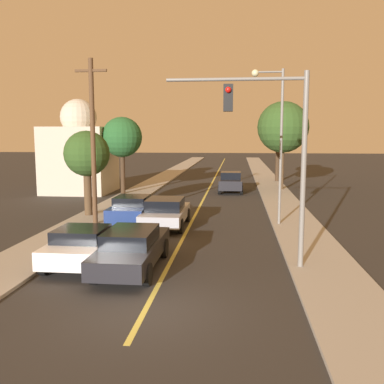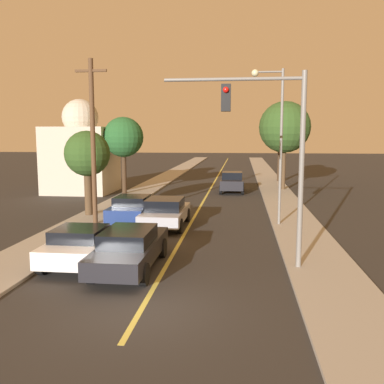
# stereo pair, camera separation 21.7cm
# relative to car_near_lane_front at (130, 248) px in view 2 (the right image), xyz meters

# --- Properties ---
(ground_plane) EXTENTS (200.00, 200.00, 0.00)m
(ground_plane) POSITION_rel_car_near_lane_front_xyz_m (1.18, -3.35, -0.77)
(ground_plane) COLOR #2D2B28
(road_surface) EXTENTS (8.45, 80.00, 0.01)m
(road_surface) POSITION_rel_car_near_lane_front_xyz_m (1.18, 32.65, -0.77)
(road_surface) COLOR #2D2B28
(road_surface) RESTS_ON ground
(sidewalk_left) EXTENTS (2.50, 80.00, 0.12)m
(sidewalk_left) POSITION_rel_car_near_lane_front_xyz_m (-4.29, 32.65, -0.71)
(sidewalk_left) COLOR #9E998E
(sidewalk_left) RESTS_ON ground
(sidewalk_right) EXTENTS (2.50, 80.00, 0.12)m
(sidewalk_right) POSITION_rel_car_near_lane_front_xyz_m (6.66, 32.65, -0.71)
(sidewalk_right) COLOR #9E998E
(sidewalk_right) RESTS_ON ground
(car_near_lane_front) EXTENTS (1.92, 5.07, 1.46)m
(car_near_lane_front) POSITION_rel_car_near_lane_front_xyz_m (0.00, 0.00, 0.00)
(car_near_lane_front) COLOR black
(car_near_lane_front) RESTS_ON ground
(car_near_lane_second) EXTENTS (2.10, 4.59, 1.47)m
(car_near_lane_second) POSITION_rel_car_near_lane_front_xyz_m (-0.00, 7.00, -0.00)
(car_near_lane_second) COLOR #A5A8B2
(car_near_lane_second) RESTS_ON ground
(car_outer_lane_front) EXTENTS (2.04, 3.87, 1.40)m
(car_outer_lane_front) POSITION_rel_car_near_lane_front_xyz_m (-1.86, 0.28, -0.03)
(car_outer_lane_front) COLOR white
(car_outer_lane_front) RESTS_ON ground
(car_outer_lane_second) EXTENTS (1.98, 4.18, 1.48)m
(car_outer_lane_second) POSITION_rel_car_near_lane_front_xyz_m (-1.86, 7.64, -0.00)
(car_outer_lane_second) COLOR navy
(car_outer_lane_second) RESTS_ON ground
(car_far_oncoming) EXTENTS (1.94, 3.86, 1.66)m
(car_far_oncoming) POSITION_rel_car_near_lane_front_xyz_m (3.08, 20.49, 0.08)
(car_far_oncoming) COLOR black
(car_far_oncoming) RESTS_ON ground
(traffic_signal_mast) EXTENTS (4.75, 0.42, 6.62)m
(traffic_signal_mast) POSITION_rel_car_near_lane_front_xyz_m (4.77, 0.62, 3.81)
(traffic_signal_mast) COLOR slate
(traffic_signal_mast) RESTS_ON ground
(streetlamp_right) EXTENTS (1.61, 0.36, 7.75)m
(streetlamp_right) POSITION_rel_car_near_lane_front_xyz_m (5.42, 7.83, 4.24)
(streetlamp_right) COLOR slate
(streetlamp_right) RESTS_ON ground
(utility_pole_left) EXTENTS (1.60, 0.24, 8.26)m
(utility_pole_left) POSITION_rel_car_near_lane_front_xyz_m (-3.64, 6.87, 3.64)
(utility_pole_left) COLOR #513823
(utility_pole_left) RESTS_ON ground
(tree_left_near) EXTENTS (2.55, 2.55, 4.77)m
(tree_left_near) POSITION_rel_car_near_lane_front_xyz_m (-4.82, 9.17, 2.77)
(tree_left_near) COLOR #4C3823
(tree_left_near) RESTS_ON ground
(tree_left_far) EXTENTS (3.07, 3.07, 5.89)m
(tree_left_far) POSITION_rel_car_near_lane_front_xyz_m (-5.24, 18.20, 3.67)
(tree_left_far) COLOR #3D2B1C
(tree_left_far) RESTS_ON ground
(tree_right_near) EXTENTS (4.23, 4.23, 7.27)m
(tree_right_near) POSITION_rel_car_near_lane_front_xyz_m (7.32, 22.17, 4.49)
(tree_right_near) COLOR #4C3823
(tree_right_near) RESTS_ON ground
(tree_right_far) EXTENTS (3.20, 3.20, 6.90)m
(tree_right_far) POSITION_rel_car_near_lane_front_xyz_m (7.54, 28.56, 4.57)
(tree_right_far) COLOR #3D2B1C
(tree_right_far) RESTS_ON ground
(domed_building_left) EXTENTS (5.06, 5.06, 7.48)m
(domed_building_left) POSITION_rel_car_near_lane_front_xyz_m (-9.07, 19.35, 2.37)
(domed_building_left) COLOR #BCB29E
(domed_building_left) RESTS_ON ground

